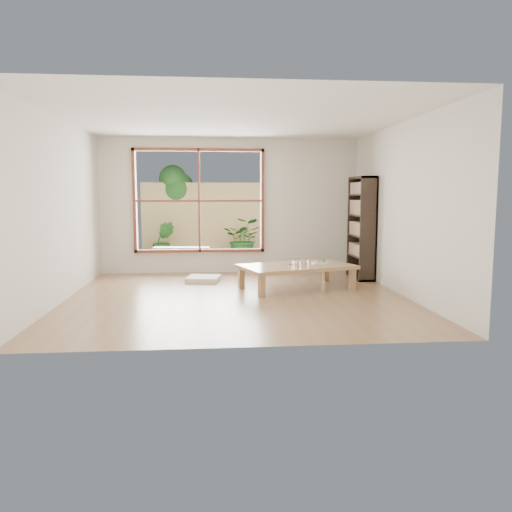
# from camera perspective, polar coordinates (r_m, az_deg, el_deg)

# --- Properties ---
(ground) EXTENTS (5.00, 5.00, 0.00)m
(ground) POSITION_cam_1_polar(r_m,az_deg,el_deg) (7.49, -2.17, -4.67)
(ground) COLOR olive
(ground) RESTS_ON ground
(low_table) EXTENTS (2.00, 1.50, 0.39)m
(low_table) POSITION_cam_1_polar(r_m,az_deg,el_deg) (8.10, 4.65, -1.35)
(low_table) COLOR #9B764B
(low_table) RESTS_ON ground
(floor_cushion) EXTENTS (0.65, 0.65, 0.08)m
(floor_cushion) POSITION_cam_1_polar(r_m,az_deg,el_deg) (8.89, -6.01, -2.59)
(floor_cushion) COLOR beige
(floor_cushion) RESTS_ON ground
(bookshelf) EXTENTS (0.29, 0.83, 1.84)m
(bookshelf) POSITION_cam_1_polar(r_m,az_deg,el_deg) (9.22, 11.96, 3.15)
(bookshelf) COLOR #30241B
(bookshelf) RESTS_ON ground
(glass_tall) EXTENTS (0.07, 0.07, 0.12)m
(glass_tall) POSITION_cam_1_polar(r_m,az_deg,el_deg) (7.94, 4.89, -0.72)
(glass_tall) COLOR silver
(glass_tall) RESTS_ON low_table
(glass_mid) EXTENTS (0.06, 0.06, 0.09)m
(glass_mid) POSITION_cam_1_polar(r_m,az_deg,el_deg) (8.23, 5.80, -0.60)
(glass_mid) COLOR silver
(glass_mid) RESTS_ON low_table
(glass_short) EXTENTS (0.07, 0.07, 0.09)m
(glass_short) POSITION_cam_1_polar(r_m,az_deg,el_deg) (8.15, 4.00, -0.64)
(glass_short) COLOR silver
(glass_short) RESTS_ON low_table
(glass_small) EXTENTS (0.06, 0.06, 0.07)m
(glass_small) POSITION_cam_1_polar(r_m,az_deg,el_deg) (8.13, 4.26, -0.73)
(glass_small) COLOR silver
(glass_small) RESTS_ON low_table
(food_tray) EXTENTS (0.27, 0.20, 0.08)m
(food_tray) POSITION_cam_1_polar(r_m,az_deg,el_deg) (8.32, 7.40, -0.71)
(food_tray) COLOR white
(food_tray) RESTS_ON low_table
(deck) EXTENTS (2.80, 2.00, 0.05)m
(deck) POSITION_cam_1_polar(r_m,az_deg,el_deg) (10.99, -6.28, -0.96)
(deck) COLOR #342C25
(deck) RESTS_ON ground
(garden_bench) EXTENTS (1.21, 0.44, 0.38)m
(garden_bench) POSITION_cam_1_polar(r_m,az_deg,el_deg) (10.79, -8.49, 0.68)
(garden_bench) COLOR #30241B
(garden_bench) RESTS_ON deck
(bamboo_fence) EXTENTS (2.80, 0.06, 1.80)m
(bamboo_fence) POSITION_cam_1_polar(r_m,az_deg,el_deg) (11.90, -6.25, 4.00)
(bamboo_fence) COLOR #D9B56F
(bamboo_fence) RESTS_ON ground
(shrub_right) EXTENTS (1.04, 0.96, 0.97)m
(shrub_right) POSITION_cam_1_polar(r_m,az_deg,el_deg) (11.51, -1.40, 1.99)
(shrub_right) COLOR #275920
(shrub_right) RESTS_ON deck
(shrub_left) EXTENTS (0.52, 0.43, 0.89)m
(shrub_left) POSITION_cam_1_polar(r_m,az_deg,el_deg) (11.59, -10.54, 1.72)
(shrub_left) COLOR #275920
(shrub_left) RESTS_ON deck
(garden_tree) EXTENTS (1.04, 0.85, 2.22)m
(garden_tree) POSITION_cam_1_polar(r_m,az_deg,el_deg) (12.22, -9.47, 7.43)
(garden_tree) COLOR #4C3D2D
(garden_tree) RESTS_ON ground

